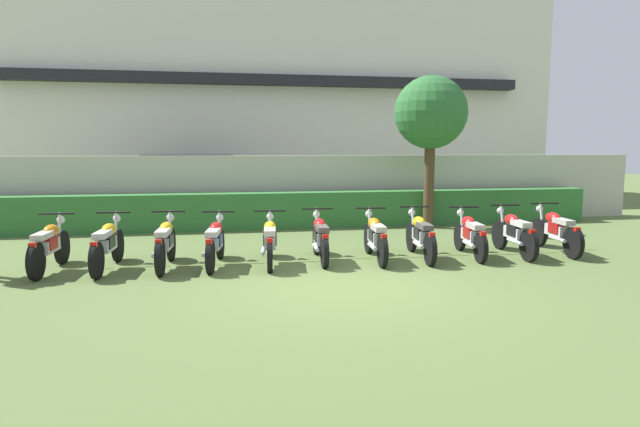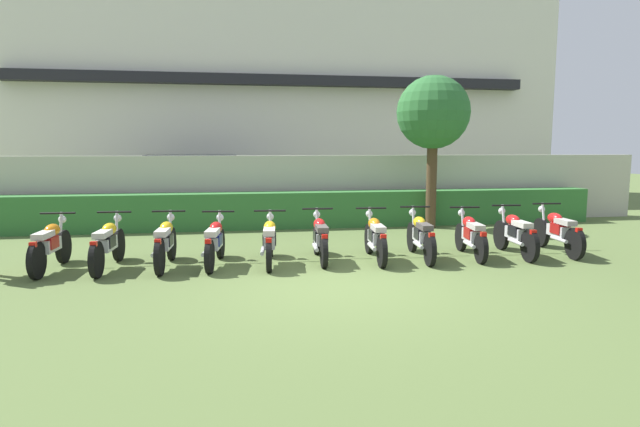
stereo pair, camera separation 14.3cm
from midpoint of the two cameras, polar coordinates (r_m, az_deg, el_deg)
The scene contains 17 objects.
ground at distance 8.18m, azimuth 2.84°, elevation -7.80°, with size 60.00×60.00×0.00m, color #566B38.
building at distance 22.38m, azimuth -5.11°, elevation 12.59°, with size 21.78×6.50×8.43m.
compound_wall at distance 14.54m, azimuth -2.68°, elevation 2.60°, with size 20.70×0.30×1.89m, color #BCB7A8.
hedge_row at distance 13.89m, azimuth -2.33°, elevation 0.41°, with size 16.56×0.70×0.94m, color #337033.
parked_car at distance 16.89m, azimuth -13.08°, elevation 3.03°, with size 4.63×2.36×1.89m.
tree_near_inspector at distance 14.06m, azimuth 12.50°, elevation 10.51°, with size 1.88×1.88×3.95m.
motorcycle_in_row_0 at distance 10.11m, azimuth -26.94°, elevation -3.07°, with size 0.60×1.83×0.96m.
motorcycle_in_row_1 at distance 9.84m, azimuth -21.71°, elevation -3.06°, with size 0.60×1.94×0.96m.
motorcycle_in_row_2 at distance 9.64m, azimuth -16.06°, elevation -3.01°, with size 0.60×1.85×0.97m.
motorcycle_in_row_3 at distance 9.59m, azimuth -10.94°, elevation -3.00°, with size 0.60×1.81×0.94m.
motorcycle_in_row_4 at distance 9.57m, azimuth -5.08°, elevation -2.92°, with size 0.60×1.82×0.94m.
motorcycle_in_row_5 at distance 9.81m, azimuth 0.42°, elevation -2.62°, with size 0.60×1.80×0.95m.
motorcycle_in_row_6 at distance 9.92m, azimuth 6.43°, elevation -2.55°, with size 0.60×1.86×0.95m.
motorcycle_in_row_7 at distance 10.20m, azimuth 11.28°, elevation -2.35°, with size 0.60×1.93×0.96m.
motorcycle_in_row_8 at distance 10.57m, azimuth 16.45°, elevation -2.23°, with size 0.60×1.77×0.94m.
motorcycle_in_row_9 at distance 10.98m, azimuth 20.81°, elevation -2.00°, with size 0.60×1.85×0.96m.
motorcycle_in_row_10 at distance 11.59m, azimuth 24.74°, elevation -1.72°, with size 0.60×1.94×0.97m.
Camera 2 is at (-1.60, -7.73, 2.12)m, focal length 29.42 mm.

